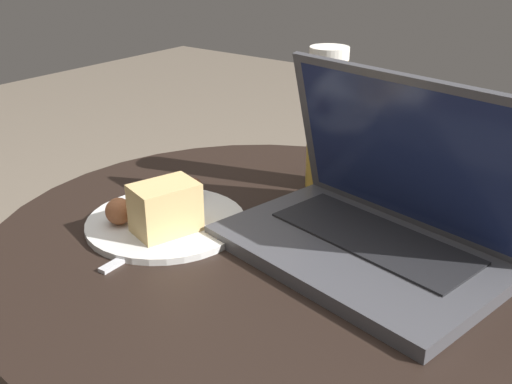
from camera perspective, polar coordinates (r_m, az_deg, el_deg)
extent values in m
cylinder|color=black|center=(0.79, 0.55, -4.78)|extent=(0.72, 0.72, 0.02)
cube|color=#47474C|center=(0.74, 9.54, -5.74)|extent=(0.37, 0.27, 0.02)
cube|color=black|center=(0.76, 11.10, -4.24)|extent=(0.28, 0.15, 0.00)
cube|color=#47474C|center=(0.76, 13.91, 3.66)|extent=(0.34, 0.12, 0.21)
cube|color=#19234C|center=(0.75, 13.78, 3.56)|extent=(0.31, 0.11, 0.18)
cylinder|color=gold|center=(0.91, 6.67, 6.34)|extent=(0.06, 0.06, 0.20)
cylinder|color=white|center=(0.89, 7.01, 13.01)|extent=(0.06, 0.06, 0.02)
cylinder|color=silver|center=(0.83, -8.55, -2.86)|extent=(0.22, 0.22, 0.01)
cube|color=#DBB775|center=(0.78, -8.64, -1.50)|extent=(0.08, 0.10, 0.07)
sphere|color=brown|center=(0.88, -6.03, 0.46)|extent=(0.03, 0.03, 0.03)
sphere|color=#9E5B38|center=(0.82, -12.93, -1.79)|extent=(0.04, 0.04, 0.04)
cube|color=silver|center=(0.77, -10.82, -5.31)|extent=(0.02, 0.13, 0.00)
cube|color=silver|center=(0.83, -6.19, -2.70)|extent=(0.03, 0.06, 0.00)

